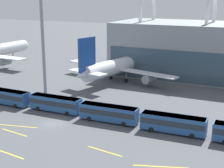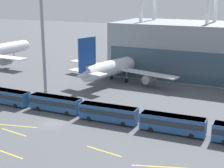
# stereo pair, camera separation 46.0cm
# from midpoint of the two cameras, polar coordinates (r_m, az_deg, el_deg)

# --- Properties ---
(ground_plane) EXTENTS (440.00, 440.00, 0.00)m
(ground_plane) POSITION_cam_midpoint_polar(r_m,az_deg,el_deg) (69.31, -9.64, -6.48)
(ground_plane) COLOR #515459
(airliner_at_gate_far) EXTENTS (37.80, 37.16, 14.07)m
(airliner_at_gate_far) POSITION_cam_midpoint_polar(r_m,az_deg,el_deg) (100.57, 1.47, 3.06)
(airliner_at_gate_far) COLOR silver
(airliner_at_gate_far) RESTS_ON ground_plane
(shuttle_bus_0) EXTENTS (12.08, 2.96, 3.39)m
(shuttle_bus_0) POSITION_cam_midpoint_polar(r_m,az_deg,el_deg) (83.07, -16.98, -1.89)
(shuttle_bus_0) COLOR #285693
(shuttle_bus_0) RESTS_ON ground_plane
(shuttle_bus_1) EXTENTS (12.08, 2.93, 3.39)m
(shuttle_bus_1) POSITION_cam_midpoint_polar(r_m,az_deg,el_deg) (75.48, -9.25, -3.09)
(shuttle_bus_1) COLOR #285693
(shuttle_bus_1) RESTS_ON ground_plane
(shuttle_bus_2) EXTENTS (12.14, 3.20, 3.39)m
(shuttle_bus_2) POSITION_cam_midpoint_polar(r_m,az_deg,el_deg) (68.57, -0.43, -4.73)
(shuttle_bus_2) COLOR #285693
(shuttle_bus_2) RESTS_ON ground_plane
(shuttle_bus_3) EXTENTS (12.14, 3.24, 3.39)m
(shuttle_bus_3) POSITION_cam_midpoint_polar(r_m,az_deg,el_deg) (64.17, 10.24, -6.38)
(shuttle_bus_3) COLOR #285693
(shuttle_bus_3) RESTS_ON ground_plane
(floodlight_mast) EXTENTS (2.27, 2.27, 27.65)m
(floodlight_mast) POSITION_cam_midpoint_polar(r_m,az_deg,el_deg) (86.89, -11.30, 8.33)
(floodlight_mast) COLOR gray
(floodlight_mast) RESTS_ON ground_plane
(lane_stripe_0) EXTENTS (9.33, 2.39, 0.01)m
(lane_stripe_0) POSITION_cam_midpoint_polar(r_m,az_deg,el_deg) (69.85, -15.74, -6.67)
(lane_stripe_0) COLOR yellow
(lane_stripe_0) RESTS_ON ground_plane
(lane_stripe_1) EXTENTS (6.83, 1.21, 0.01)m
(lane_stripe_1) POSITION_cam_midpoint_polar(r_m,az_deg,el_deg) (56.97, -1.14, -11.11)
(lane_stripe_1) COLOR yellow
(lane_stripe_1) RESTS_ON ground_plane
(lane_stripe_2) EXTENTS (7.91, 1.23, 0.01)m
(lane_stripe_2) POSITION_cam_midpoint_polar(r_m,az_deg,el_deg) (59.03, -17.06, -10.84)
(lane_stripe_2) COLOR yellow
(lane_stripe_2) RESTS_ON ground_plane
(lane_stripe_4) EXTENTS (6.61, 1.12, 0.01)m
(lane_stripe_4) POSITION_cam_midpoint_polar(r_m,az_deg,el_deg) (66.66, -15.81, -7.73)
(lane_stripe_4) COLOR yellow
(lane_stripe_4) RESTS_ON ground_plane
(lane_stripe_5) EXTENTS (8.00, 2.98, 0.01)m
(lane_stripe_5) POSITION_cam_midpoint_polar(r_m,az_deg,el_deg) (52.87, 8.19, -13.45)
(lane_stripe_5) COLOR yellow
(lane_stripe_5) RESTS_ON ground_plane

